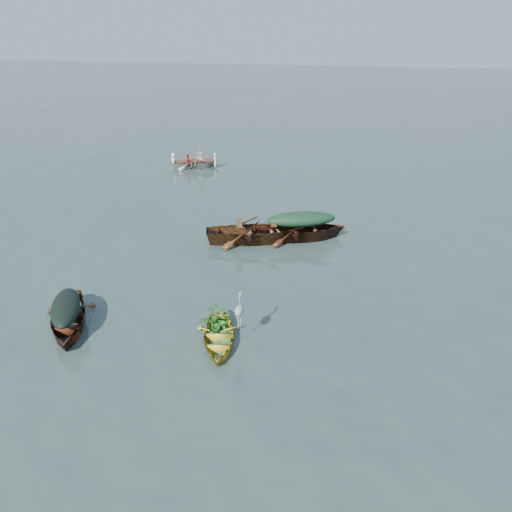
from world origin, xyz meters
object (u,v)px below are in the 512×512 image
Objects in this scene: open_wooden_boat at (256,241)px; dark_covered_boat at (69,327)px; rowed_boat at (195,168)px; green_tarp_boat at (300,239)px; heron at (239,315)px; yellow_dinghy at (218,344)px.

dark_covered_boat is at bearing 133.76° from open_wooden_boat.
rowed_boat is at bearing 15.07° from open_wooden_boat.
heron is (-0.85, -6.62, 0.81)m from green_tarp_boat.
green_tarp_boat is 10.53m from rowed_boat.
yellow_dinghy is 4.09m from dark_covered_boat.
dark_covered_boat is at bearing 123.31° from green_tarp_boat.
rowed_boat is at bearing 96.03° from yellow_dinghy.
green_tarp_boat is at bearing -86.56° from open_wooden_boat.
green_tarp_boat is at bearing -160.80° from rowed_boat.
dark_covered_boat reaches higher than rowed_boat.
rowed_boat is at bearing 20.40° from green_tarp_boat.
green_tarp_boat is at bearing 69.88° from heron.
green_tarp_boat is 1.64m from open_wooden_boat.
dark_covered_boat is 7.38m from open_wooden_boat.
open_wooden_boat reaches higher than green_tarp_boat.
dark_covered_boat is at bearing 165.01° from rowed_boat.
rowed_boat is (-6.52, 8.28, 0.00)m from green_tarp_boat.
rowed_boat is (-1.06, 15.05, 0.00)m from dark_covered_boat.
green_tarp_boat is 6.72m from heron.
green_tarp_boat is at bearing 26.34° from dark_covered_boat.
dark_covered_boat is 1.00× the size of rowed_boat.
green_tarp_boat is (5.46, 6.77, 0.00)m from dark_covered_boat.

